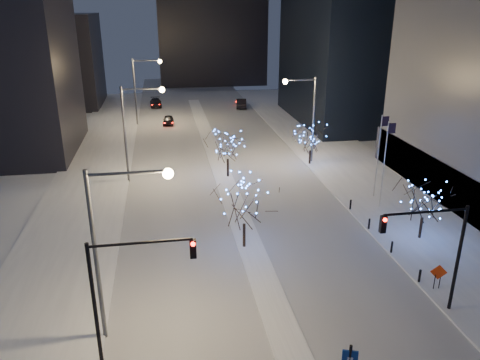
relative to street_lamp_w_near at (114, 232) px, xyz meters
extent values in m
plane|color=white|center=(8.94, -2.00, -6.50)|extent=(160.00, 160.00, 0.00)
cube|color=silver|center=(8.94, 33.00, -6.49)|extent=(20.00, 130.00, 0.02)
cube|color=white|center=(8.94, 28.00, -6.42)|extent=(2.00, 80.00, 0.15)
cube|color=white|center=(23.94, 18.00, -6.42)|extent=(10.00, 90.00, 0.15)
cube|color=white|center=(-5.06, 18.00, -6.42)|extent=(8.00, 90.00, 0.15)
cube|color=black|center=(-17.06, 68.00, 1.50)|extent=(18.00, 16.00, 16.00)
cylinder|color=#595E66|center=(-1.06, 0.00, -1.50)|extent=(0.24, 0.24, 10.00)
cylinder|color=#595E66|center=(0.94, 0.00, 3.20)|extent=(4.00, 0.16, 0.16)
sphere|color=#ECB976|center=(2.94, 0.00, 3.05)|extent=(0.56, 0.56, 0.56)
cylinder|color=#595E66|center=(-1.06, 25.00, -1.50)|extent=(0.24, 0.24, 10.00)
cylinder|color=#595E66|center=(0.94, 25.00, 3.20)|extent=(4.00, 0.16, 0.16)
sphere|color=#ECB976|center=(2.94, 25.00, 3.05)|extent=(0.56, 0.56, 0.56)
cylinder|color=#595E66|center=(-1.06, 50.00, -1.50)|extent=(0.24, 0.24, 10.00)
cylinder|color=#595E66|center=(0.94, 50.00, 3.20)|extent=(4.00, 0.16, 0.16)
sphere|color=#ECB976|center=(2.94, 50.00, 3.05)|extent=(0.56, 0.56, 0.56)
cylinder|color=#595E66|center=(19.94, 28.00, -1.50)|extent=(0.24, 0.24, 10.00)
cylinder|color=#595E66|center=(18.19, 28.00, 3.20)|extent=(3.50, 0.16, 0.16)
sphere|color=#ECB976|center=(16.44, 28.00, 3.05)|extent=(0.56, 0.56, 0.56)
cylinder|color=black|center=(-1.06, -2.00, -3.00)|extent=(0.20, 0.20, 7.00)
cylinder|color=black|center=(1.44, -2.00, 0.30)|extent=(5.00, 0.14, 0.14)
cube|color=black|center=(3.94, -2.00, -0.25)|extent=(0.32, 0.28, 1.00)
sphere|color=#FF0C05|center=(3.94, -2.18, 0.10)|extent=(0.22, 0.22, 0.22)
cylinder|color=black|center=(19.44, -1.00, -3.00)|extent=(0.20, 0.20, 7.00)
cylinder|color=black|center=(16.94, -1.00, 0.30)|extent=(5.00, 0.14, 0.14)
cube|color=black|center=(14.44, -1.00, -0.25)|extent=(0.32, 0.28, 1.00)
sphere|color=#FF0C05|center=(14.44, -1.18, 0.10)|extent=(0.22, 0.22, 0.22)
cylinder|color=silver|center=(21.94, 14.00, -2.35)|extent=(0.10, 0.10, 8.00)
cube|color=black|center=(22.29, 14.00, 1.05)|extent=(0.70, 0.03, 0.90)
cylinder|color=silver|center=(22.54, 16.50, -2.35)|extent=(0.10, 0.10, 8.00)
cube|color=black|center=(22.89, 16.50, 1.05)|extent=(0.70, 0.03, 0.90)
cylinder|color=black|center=(19.14, 2.00, -5.90)|extent=(0.16, 0.16, 0.90)
cylinder|color=black|center=(19.14, 6.00, -5.90)|extent=(0.16, 0.16, 0.90)
cylinder|color=black|center=(19.14, 10.00, -5.90)|extent=(0.16, 0.16, 0.90)
cylinder|color=black|center=(19.14, 14.00, -5.90)|extent=(0.16, 0.16, 0.90)
imported|color=black|center=(3.67, 49.50, -5.83)|extent=(1.83, 4.03, 1.34)
imported|color=black|center=(16.99, 60.00, -5.67)|extent=(2.47, 5.22, 1.65)
imported|color=black|center=(1.77, 63.46, -5.79)|extent=(2.17, 4.97, 1.42)
cylinder|color=black|center=(8.44, 8.78, -5.41)|extent=(0.22, 0.22, 1.88)
cylinder|color=black|center=(9.44, 24.44, -5.38)|extent=(0.22, 0.22, 1.93)
cylinder|color=black|center=(22.47, 7.87, -5.49)|extent=(0.22, 0.22, 1.72)
cylinder|color=black|center=(19.44, 27.08, -5.56)|extent=(0.22, 0.22, 1.58)
cube|color=navy|center=(10.25, -7.29, -3.36)|extent=(0.67, 0.30, 0.88)
cylinder|color=black|center=(19.64, 1.07, -5.83)|extent=(0.06, 0.06, 1.04)
cylinder|color=black|center=(20.02, 1.07, -5.83)|extent=(0.06, 0.06, 1.04)
cube|color=#FF410D|center=(19.83, 1.07, -5.11)|extent=(1.04, 0.35, 1.07)
camera|label=1|loc=(2.83, -22.51, 11.09)|focal=35.00mm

